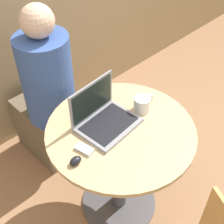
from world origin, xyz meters
TOP-DOWN VIEW (x-y plane):
  - ground_plane at (0.00, 0.00)m, footprint 12.00×12.00m
  - round_table at (0.00, 0.00)m, footprint 0.80×0.80m
  - laptop at (-0.03, 0.10)m, footprint 0.33×0.27m
  - cell_phone at (-0.23, 0.02)m, footprint 0.07×0.10m
  - computer_mouse at (-0.32, -0.01)m, footprint 0.06×0.04m
  - coffee_cup at (0.20, 0.02)m, footprint 0.14×0.09m
  - person_seated at (-0.03, 0.67)m, footprint 0.33×0.51m

SIDE VIEW (x-z plane):
  - ground_plane at x=0.00m, z-range 0.00..0.00m
  - round_table at x=0.00m, z-range 0.14..0.87m
  - person_seated at x=-0.03m, z-range -0.10..1.13m
  - cell_phone at x=-0.23m, z-range 0.73..0.74m
  - computer_mouse at x=-0.32m, z-range 0.73..0.76m
  - coffee_cup at x=0.20m, z-range 0.73..0.81m
  - laptop at x=-0.03m, z-range 0.66..0.89m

